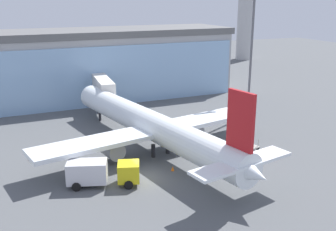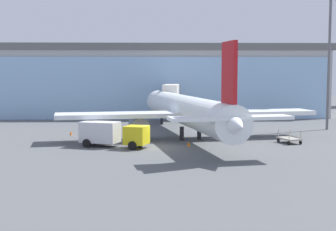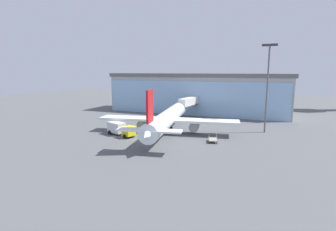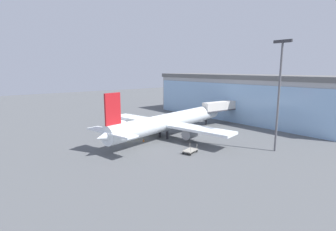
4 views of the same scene
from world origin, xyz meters
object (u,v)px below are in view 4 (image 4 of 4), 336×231
object	(u,v)px
apron_light_mast	(279,87)
safety_cone_wingtip	(143,123)
airplane	(170,122)
safety_cone_nose	(144,140)
baggage_cart	(190,150)
catering_truck	(122,128)
jet_bridge	(225,106)

from	to	relation	value
apron_light_mast	safety_cone_wingtip	world-z (taller)	apron_light_mast
airplane	safety_cone_nose	xyz separation A→B (m)	(0.08, -6.75, -3.02)
baggage_cart	safety_cone_wingtip	xyz separation A→B (m)	(-25.93, 6.67, -0.23)
safety_cone_nose	catering_truck	bearing A→B (deg)	-176.62
apron_light_mast	safety_cone_wingtip	xyz separation A→B (m)	(-34.34, -6.21, -11.17)
airplane	catering_truck	bearing A→B (deg)	119.10
baggage_cart	safety_cone_wingtip	distance (m)	26.77
airplane	catering_truck	xyz separation A→B (m)	(-8.10, -7.24, -1.82)
jet_bridge	catering_truck	size ratio (longest dim) A/B	1.86
apron_light_mast	baggage_cart	bearing A→B (deg)	-123.14
apron_light_mast	catering_truck	size ratio (longest dim) A/B	2.54
safety_cone_wingtip	catering_truck	bearing A→B (deg)	-56.20
airplane	catering_truck	size ratio (longest dim) A/B	5.01
airplane	safety_cone_wingtip	distance (m)	15.02
airplane	safety_cone_nose	distance (m)	7.40
jet_bridge	airplane	distance (m)	20.24
jet_bridge	airplane	xyz separation A→B (m)	(1.74, -20.12, -1.37)
apron_light_mast	airplane	xyz separation A→B (m)	(-19.81, -8.56, -8.16)
baggage_cart	airplane	bearing A→B (deg)	51.70
safety_cone_nose	safety_cone_wingtip	distance (m)	17.22
airplane	apron_light_mast	bearing A→B (deg)	-79.29
jet_bridge	safety_cone_wingtip	distance (m)	22.33
jet_bridge	safety_cone_wingtip	size ratio (longest dim) A/B	25.75
airplane	baggage_cart	size ratio (longest dim) A/B	12.12
jet_bridge	baggage_cart	xyz separation A→B (m)	(13.14, -24.43, -4.16)
airplane	catering_truck	world-z (taller)	airplane
safety_cone_nose	safety_cone_wingtip	xyz separation A→B (m)	(-14.61, 9.11, 0.00)
baggage_cart	safety_cone_nose	world-z (taller)	baggage_cart
airplane	safety_cone_wingtip	xyz separation A→B (m)	(-14.53, 2.36, -3.02)
airplane	safety_cone_nose	bearing A→B (deg)	168.05
baggage_cart	safety_cone_wingtip	world-z (taller)	baggage_cart
jet_bridge	safety_cone_nose	xyz separation A→B (m)	(1.82, -26.87, -4.39)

